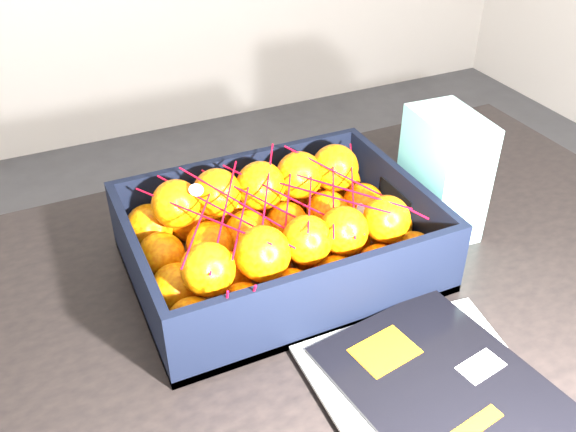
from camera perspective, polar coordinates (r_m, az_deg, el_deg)
name	(u,v)px	position (r m, az deg, el deg)	size (l,w,h in m)	color
ground	(362,401)	(1.72, 6.71, -16.36)	(3.50, 3.50, 0.00)	#3C3D3F
table	(336,340)	(0.95, 4.37, -11.21)	(1.21, 0.81, 0.75)	black
magazine_stack	(442,397)	(0.76, 13.79, -15.67)	(0.26, 0.31, 0.02)	#B6B6B2
produce_crate	(279,249)	(0.90, -0.80, -3.00)	(0.41, 0.31, 0.11)	brown
clementine_heap	(276,232)	(0.88, -1.07, -1.49)	(0.39, 0.29, 0.13)	orange
mesh_net	(277,204)	(0.84, -1.02, 1.09)	(0.34, 0.27, 0.10)	#B6061C
retail_carton	(443,174)	(0.98, 13.92, 3.72)	(0.09, 0.13, 0.19)	white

